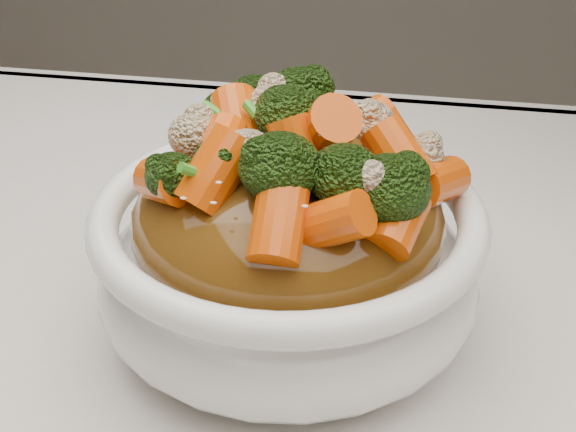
# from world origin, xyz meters

# --- Properties ---
(tablecloth) EXTENTS (1.20, 0.80, 0.04)m
(tablecloth) POSITION_xyz_m (0.00, 0.00, 0.73)
(tablecloth) COLOR silver
(tablecloth) RESTS_ON dining_table
(bowl) EXTENTS (0.28, 0.28, 0.08)m
(bowl) POSITION_xyz_m (0.00, 0.05, 0.79)
(bowl) COLOR white
(bowl) RESTS_ON tablecloth
(sauce_base) EXTENTS (0.22, 0.22, 0.09)m
(sauce_base) POSITION_xyz_m (0.00, 0.05, 0.82)
(sauce_base) COLOR #57350E
(sauce_base) RESTS_ON bowl
(carrots) EXTENTS (0.22, 0.22, 0.05)m
(carrots) POSITION_xyz_m (0.00, 0.05, 0.88)
(carrots) COLOR #DB4E07
(carrots) RESTS_ON sauce_base
(broccoli) EXTENTS (0.22, 0.22, 0.04)m
(broccoli) POSITION_xyz_m (0.00, 0.05, 0.88)
(broccoli) COLOR black
(broccoli) RESTS_ON sauce_base
(cauliflower) EXTENTS (0.22, 0.22, 0.04)m
(cauliflower) POSITION_xyz_m (0.00, 0.05, 0.88)
(cauliflower) COLOR beige
(cauliflower) RESTS_ON sauce_base
(scallions) EXTENTS (0.16, 0.16, 0.02)m
(scallions) POSITION_xyz_m (0.00, 0.05, 0.88)
(scallions) COLOR #378A20
(scallions) RESTS_ON sauce_base
(sesame_seeds) EXTENTS (0.20, 0.20, 0.01)m
(sesame_seeds) POSITION_xyz_m (0.00, 0.05, 0.88)
(sesame_seeds) COLOR beige
(sesame_seeds) RESTS_ON sauce_base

